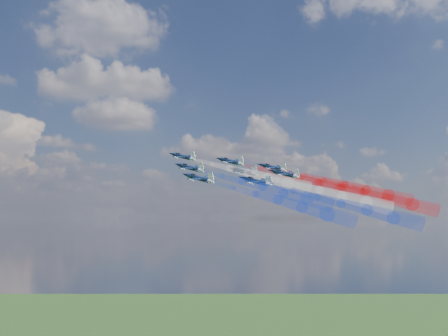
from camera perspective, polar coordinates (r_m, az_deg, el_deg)
name	(u,v)px	position (r m, az deg, el deg)	size (l,w,h in m)	color
jet_lead	(183,157)	(188.00, -4.28, 1.19)	(9.93, 12.41, 3.31)	black
trail_lead	(248,173)	(172.22, 2.50, -0.51)	(4.14, 43.11, 4.14)	white
jet_inner_left	(190,168)	(172.09, -3.54, 0.02)	(9.93, 12.41, 3.31)	black
trail_inner_left	(262,187)	(156.84, 3.99, -1.96)	(4.14, 43.11, 4.14)	#1736C7
jet_inner_right	(231,161)	(190.63, 0.70, 0.68)	(9.93, 12.41, 3.31)	black
trail_inner_right	(299,178)	(176.86, 7.76, -1.03)	(4.14, 43.11, 4.14)	red
jet_outer_left	(199,178)	(159.92, -2.61, -1.07)	(9.93, 12.41, 3.31)	black
trail_outer_left	(278,200)	(145.29, 5.65, -3.33)	(4.14, 43.11, 4.14)	#1736C7
jet_center_third	(243,171)	(174.76, 2.01, -0.35)	(9.93, 12.41, 3.31)	black
trail_center_third	(319,190)	(161.78, 9.86, -2.31)	(4.14, 43.11, 4.14)	white
jet_outer_right	(273,168)	(190.76, 5.06, 0.05)	(9.93, 12.41, 3.31)	black
trail_outer_right	(345,185)	(178.87, 12.40, -1.69)	(4.14, 43.11, 4.14)	red
jet_rear_left	(256,181)	(161.10, 3.38, -1.39)	(9.93, 12.41, 3.31)	black
trail_rear_left	(341,203)	(148.96, 12.06, -3.59)	(4.14, 43.11, 4.14)	#1736C7
jet_rear_right	(285,174)	(177.89, 6.30, -0.59)	(9.93, 12.41, 3.31)	black
trail_rear_right	(363,193)	(166.72, 14.27, -2.50)	(4.14, 43.11, 4.14)	red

